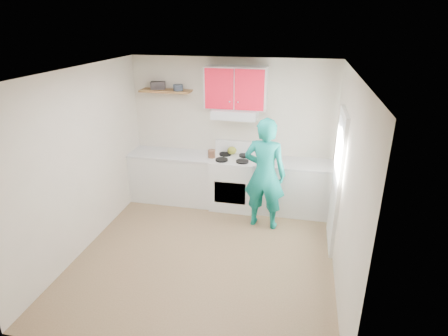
% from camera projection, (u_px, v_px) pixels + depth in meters
% --- Properties ---
extents(floor, '(3.80, 3.80, 0.00)m').
position_uv_depth(floor, '(206.00, 254.00, 5.40)').
color(floor, brown).
rests_on(floor, ground).
extents(ceiling, '(3.60, 3.80, 0.04)m').
position_uv_depth(ceiling, '(202.00, 72.00, 4.43)').
color(ceiling, white).
rests_on(ceiling, floor).
extents(back_wall, '(3.60, 0.04, 2.60)m').
position_uv_depth(back_wall, '(232.00, 132.00, 6.64)').
color(back_wall, beige).
rests_on(back_wall, floor).
extents(front_wall, '(3.60, 0.04, 2.60)m').
position_uv_depth(front_wall, '(147.00, 255.00, 3.19)').
color(front_wall, beige).
rests_on(front_wall, floor).
extents(left_wall, '(0.04, 3.80, 2.60)m').
position_uv_depth(left_wall, '(82.00, 162.00, 5.27)').
color(left_wall, beige).
rests_on(left_wall, floor).
extents(right_wall, '(0.04, 3.80, 2.60)m').
position_uv_depth(right_wall, '(345.00, 184.00, 4.56)').
color(right_wall, beige).
rests_on(right_wall, floor).
extents(door, '(0.05, 0.85, 2.05)m').
position_uv_depth(door, '(337.00, 181.00, 5.31)').
color(door, white).
rests_on(door, floor).
extents(door_glass, '(0.01, 0.55, 0.95)m').
position_uv_depth(door_glass, '(338.00, 153.00, 5.15)').
color(door_glass, white).
rests_on(door_glass, door).
extents(counter_left, '(1.52, 0.60, 0.90)m').
position_uv_depth(counter_left, '(173.00, 177.00, 6.89)').
color(counter_left, silver).
rests_on(counter_left, floor).
extents(counter_right, '(1.32, 0.60, 0.90)m').
position_uv_depth(counter_right, '(292.00, 188.00, 6.46)').
color(counter_right, silver).
rests_on(counter_right, floor).
extents(stove, '(0.76, 0.65, 0.92)m').
position_uv_depth(stove, '(233.00, 182.00, 6.64)').
color(stove, white).
rests_on(stove, floor).
extents(range_hood, '(0.76, 0.44, 0.15)m').
position_uv_depth(range_hood, '(235.00, 114.00, 6.27)').
color(range_hood, silver).
rests_on(range_hood, back_wall).
extents(upper_cabinets, '(1.02, 0.33, 0.70)m').
position_uv_depth(upper_cabinets, '(236.00, 88.00, 6.16)').
color(upper_cabinets, red).
rests_on(upper_cabinets, back_wall).
extents(shelf, '(0.90, 0.30, 0.04)m').
position_uv_depth(shelf, '(166.00, 91.00, 6.45)').
color(shelf, brown).
rests_on(shelf, back_wall).
extents(books, '(0.29, 0.24, 0.13)m').
position_uv_depth(books, '(158.00, 85.00, 6.48)').
color(books, '#373133').
rests_on(books, shelf).
extents(tin, '(0.22, 0.22, 0.11)m').
position_uv_depth(tin, '(178.00, 88.00, 6.35)').
color(tin, '#333D4C').
rests_on(tin, shelf).
extents(kettle, '(0.17, 0.17, 0.14)m').
position_uv_depth(kettle, '(232.00, 150.00, 6.64)').
color(kettle, olive).
rests_on(kettle, stove).
extents(crock, '(0.16, 0.16, 0.16)m').
position_uv_depth(crock, '(212.00, 154.00, 6.48)').
color(crock, brown).
rests_on(crock, counter_left).
extents(cutting_board, '(0.33, 0.24, 0.02)m').
position_uv_depth(cutting_board, '(285.00, 164.00, 6.23)').
color(cutting_board, olive).
rests_on(cutting_board, counter_right).
extents(silicone_mat, '(0.32, 0.28, 0.01)m').
position_uv_depth(silicone_mat, '(311.00, 167.00, 6.15)').
color(silicone_mat, red).
rests_on(silicone_mat, counter_right).
extents(person, '(0.71, 0.51, 1.83)m').
position_uv_depth(person, '(265.00, 174.00, 5.83)').
color(person, '#0E8377').
rests_on(person, floor).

